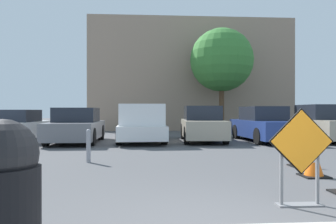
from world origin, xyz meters
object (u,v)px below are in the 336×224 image
traffic_cone_second (314,161)px  parked_car_third (202,125)px  pickup_truck (141,125)px  parked_car_nearest (16,127)px  trash_bin (2,190)px  traffic_cone_third (297,152)px  parked_car_second (76,126)px  road_closed_sign (301,152)px  parked_car_fifth (323,124)px  parked_car_fourth (263,125)px  bollard_second (20,144)px  bollard_nearest (88,145)px

traffic_cone_second → parked_car_third: 7.83m
pickup_truck → traffic_cone_second: bearing=113.0°
parked_car_nearest → trash_bin: 12.63m
traffic_cone_third → parked_car_nearest: bearing=143.4°
traffic_cone_third → parked_car_third: (-1.17, 6.55, 0.37)m
parked_car_second → traffic_cone_third: bearing=135.7°
parked_car_nearest → parked_car_third: (8.08, -0.32, 0.07)m
road_closed_sign → trash_bin: bearing=-152.2°
trash_bin → traffic_cone_second: bearing=39.3°
parked_car_fifth → trash_bin: (-9.00, -11.35, -0.02)m
road_closed_sign → parked_car_fourth: (3.00, 9.64, -0.06)m
road_closed_sign → parked_car_second: parked_car_second is taller
pickup_truck → bollard_second: (-3.00, -5.52, -0.22)m
parked_car_second → pickup_truck: size_ratio=0.82×
parked_car_fourth → parked_car_nearest: bearing=-4.5°
traffic_cone_third → parked_car_fourth: (1.52, 6.44, 0.36)m
road_closed_sign → bollard_second: size_ratio=1.46×
road_closed_sign → traffic_cone_third: bearing=65.2°
road_closed_sign → parked_car_fourth: parked_car_fourth is taller
parked_car_fifth → bollard_nearest: 10.83m
pickup_truck → traffic_cone_third: bearing=118.7°
pickup_truck → parked_car_fourth: (5.37, -0.00, -0.02)m
road_closed_sign → traffic_cone_third: road_closed_sign is taller
parked_car_second → bollard_nearest: 5.59m
traffic_cone_second → trash_bin: trash_bin is taller
trash_bin → bollard_nearest: (-0.34, 5.86, -0.25)m
parked_car_fifth → parked_car_second: bearing=0.6°
parked_car_third → bollard_nearest: bearing=58.4°
bollard_nearest → traffic_cone_third: bearing=-10.2°
parked_car_fifth → trash_bin: size_ratio=3.75×
pickup_truck → parked_car_fifth: bearing=177.6°
trash_bin → bollard_second: (-2.07, 5.86, -0.21)m
parked_car_fifth → bollard_nearest: size_ratio=4.91×
parked_car_second → parked_car_fourth: parked_car_fourth is taller
traffic_cone_third → road_closed_sign: bearing=-114.8°
road_closed_sign → parked_car_second: 10.78m
traffic_cone_second → parked_car_fifth: bearing=59.7°
bollard_nearest → bollard_second: 1.73m
parked_car_fourth → parked_car_fifth: 2.69m
traffic_cone_second → bollard_nearest: size_ratio=0.74×
road_closed_sign → parked_car_third: 9.76m
traffic_cone_third → bollard_second: (-6.85, 0.92, 0.15)m
road_closed_sign → parked_car_nearest: (-7.77, 10.07, -0.12)m
parked_car_nearest → pickup_truck: bearing=176.8°
parked_car_fourth → road_closed_sign: bearing=70.5°
parked_car_nearest → bollard_second: bearing=113.3°
road_closed_sign → bollard_second: road_closed_sign is taller
road_closed_sign → parked_car_third: bearing=88.2°
parked_car_fifth → trash_bin: 14.49m
parked_car_nearest → trash_bin: size_ratio=3.74×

